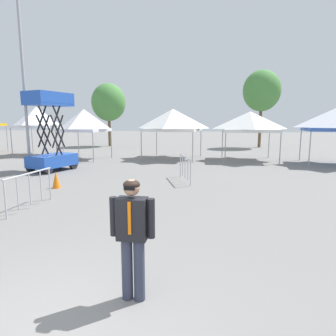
{
  "coord_description": "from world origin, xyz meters",
  "views": [
    {
      "loc": [
        1.91,
        -2.79,
        2.57
      ],
      "look_at": [
        0.31,
        4.98,
        1.3
      ],
      "focal_mm": 31.48,
      "sensor_mm": 36.0,
      "label": 1
    }
  ],
  "objects_px": {
    "canopy_tent_left_of_center": "(250,122)",
    "crowd_barrier_by_lift": "(29,183)",
    "tree_behind_tents_left": "(109,102)",
    "canopy_tent_behind_center": "(84,120)",
    "crowd_barrier_mid_lot": "(185,164)",
    "traffic_cone_lot_center": "(56,180)",
    "person_foreground": "(132,231)",
    "canopy_tent_behind_right": "(336,119)",
    "canopy_tent_far_right": "(37,117)",
    "light_pole_near_lift": "(23,66)",
    "scissor_lift": "(52,148)",
    "tree_behind_tents_center": "(262,91)",
    "canopy_tent_far_left": "(173,120)"
  },
  "relations": [
    {
      "from": "canopy_tent_far_right",
      "to": "tree_behind_tents_center",
      "type": "relative_size",
      "value": 0.49
    },
    {
      "from": "canopy_tent_behind_center",
      "to": "tree_behind_tents_left",
      "type": "distance_m",
      "value": 10.78
    },
    {
      "from": "canopy_tent_behind_center",
      "to": "tree_behind_tents_left",
      "type": "height_order",
      "value": "tree_behind_tents_left"
    },
    {
      "from": "person_foreground",
      "to": "light_pole_near_lift",
      "type": "relative_size",
      "value": 0.19
    },
    {
      "from": "canopy_tent_left_of_center",
      "to": "crowd_barrier_mid_lot",
      "type": "height_order",
      "value": "canopy_tent_left_of_center"
    },
    {
      "from": "tree_behind_tents_left",
      "to": "crowd_barrier_mid_lot",
      "type": "bearing_deg",
      "value": -57.76
    },
    {
      "from": "person_foreground",
      "to": "tree_behind_tents_center",
      "type": "xyz_separation_m",
      "value": [
        4.25,
        26.39,
        4.38
      ]
    },
    {
      "from": "canopy_tent_far_right",
      "to": "canopy_tent_left_of_center",
      "type": "distance_m",
      "value": 15.54
    },
    {
      "from": "canopy_tent_behind_right",
      "to": "crowd_barrier_by_lift",
      "type": "height_order",
      "value": "canopy_tent_behind_right"
    },
    {
      "from": "crowd_barrier_by_lift",
      "to": "traffic_cone_lot_center",
      "type": "height_order",
      "value": "crowd_barrier_by_lift"
    },
    {
      "from": "light_pole_near_lift",
      "to": "tree_behind_tents_center",
      "type": "height_order",
      "value": "light_pole_near_lift"
    },
    {
      "from": "canopy_tent_behind_right",
      "to": "crowd_barrier_mid_lot",
      "type": "bearing_deg",
      "value": -140.16
    },
    {
      "from": "tree_behind_tents_left",
      "to": "canopy_tent_far_right",
      "type": "bearing_deg",
      "value": -104.37
    },
    {
      "from": "canopy_tent_left_of_center",
      "to": "traffic_cone_lot_center",
      "type": "distance_m",
      "value": 12.85
    },
    {
      "from": "scissor_lift",
      "to": "tree_behind_tents_center",
      "type": "bearing_deg",
      "value": 54.14
    },
    {
      "from": "canopy_tent_far_right",
      "to": "canopy_tent_left_of_center",
      "type": "height_order",
      "value": "canopy_tent_far_right"
    },
    {
      "from": "crowd_barrier_by_lift",
      "to": "traffic_cone_lot_center",
      "type": "relative_size",
      "value": 3.25
    },
    {
      "from": "crowd_barrier_mid_lot",
      "to": "traffic_cone_lot_center",
      "type": "xyz_separation_m",
      "value": [
        -4.69,
        -2.35,
        -0.43
      ]
    },
    {
      "from": "tree_behind_tents_left",
      "to": "crowd_barrier_by_lift",
      "type": "height_order",
      "value": "tree_behind_tents_left"
    },
    {
      "from": "canopy_tent_behind_right",
      "to": "scissor_lift",
      "type": "relative_size",
      "value": 0.87
    },
    {
      "from": "canopy_tent_behind_right",
      "to": "light_pole_near_lift",
      "type": "height_order",
      "value": "light_pole_near_lift"
    },
    {
      "from": "canopy_tent_far_right",
      "to": "traffic_cone_lot_center",
      "type": "bearing_deg",
      "value": -52.18
    },
    {
      "from": "scissor_lift",
      "to": "traffic_cone_lot_center",
      "type": "height_order",
      "value": "scissor_lift"
    },
    {
      "from": "canopy_tent_far_right",
      "to": "canopy_tent_behind_center",
      "type": "distance_m",
      "value": 5.07
    },
    {
      "from": "light_pole_near_lift",
      "to": "canopy_tent_far_right",
      "type": "bearing_deg",
      "value": 122.12
    },
    {
      "from": "canopy_tent_left_of_center",
      "to": "crowd_barrier_by_lift",
      "type": "xyz_separation_m",
      "value": [
        -7.02,
        -12.55,
        -1.76
      ]
    },
    {
      "from": "person_foreground",
      "to": "scissor_lift",
      "type": "bearing_deg",
      "value": 127.78
    },
    {
      "from": "canopy_tent_far_left",
      "to": "tree_behind_tents_center",
      "type": "height_order",
      "value": "tree_behind_tents_center"
    },
    {
      "from": "canopy_tent_left_of_center",
      "to": "crowd_barrier_by_lift",
      "type": "distance_m",
      "value": 14.49
    },
    {
      "from": "tree_behind_tents_left",
      "to": "crowd_barrier_by_lift",
      "type": "relative_size",
      "value": 3.01
    },
    {
      "from": "canopy_tent_far_left",
      "to": "scissor_lift",
      "type": "relative_size",
      "value": 0.94
    },
    {
      "from": "traffic_cone_lot_center",
      "to": "canopy_tent_behind_right",
      "type": "bearing_deg",
      "value": 35.36
    },
    {
      "from": "canopy_tent_far_left",
      "to": "canopy_tent_behind_right",
      "type": "relative_size",
      "value": 1.09
    },
    {
      "from": "canopy_tent_left_of_center",
      "to": "scissor_lift",
      "type": "xyz_separation_m",
      "value": [
        -10.27,
        -6.36,
        -1.31
      ]
    },
    {
      "from": "light_pole_near_lift",
      "to": "person_foreground",
      "type": "bearing_deg",
      "value": -47.36
    },
    {
      "from": "canopy_tent_left_of_center",
      "to": "tree_behind_tents_left",
      "type": "distance_m",
      "value": 15.98
    },
    {
      "from": "light_pole_near_lift",
      "to": "canopy_tent_behind_center",
      "type": "bearing_deg",
      "value": 85.52
    },
    {
      "from": "light_pole_near_lift",
      "to": "crowd_barrier_mid_lot",
      "type": "height_order",
      "value": "light_pole_near_lift"
    },
    {
      "from": "canopy_tent_far_right",
      "to": "tree_behind_tents_center",
      "type": "height_order",
      "value": "tree_behind_tents_center"
    },
    {
      "from": "traffic_cone_lot_center",
      "to": "person_foreground",
      "type": "bearing_deg",
      "value": -50.39
    },
    {
      "from": "canopy_tent_behind_center",
      "to": "light_pole_near_lift",
      "type": "bearing_deg",
      "value": -94.48
    },
    {
      "from": "canopy_tent_far_right",
      "to": "light_pole_near_lift",
      "type": "bearing_deg",
      "value": -57.88
    },
    {
      "from": "canopy_tent_far_right",
      "to": "light_pole_near_lift",
      "type": "distance_m",
      "value": 8.52
    },
    {
      "from": "canopy_tent_left_of_center",
      "to": "crowd_barrier_by_lift",
      "type": "height_order",
      "value": "canopy_tent_left_of_center"
    },
    {
      "from": "tree_behind_tents_left",
      "to": "crowd_barrier_mid_lot",
      "type": "height_order",
      "value": "tree_behind_tents_left"
    },
    {
      "from": "canopy_tent_left_of_center",
      "to": "crowd_barrier_mid_lot",
      "type": "relative_size",
      "value": 1.84
    },
    {
      "from": "canopy_tent_behind_center",
      "to": "crowd_barrier_mid_lot",
      "type": "height_order",
      "value": "canopy_tent_behind_center"
    },
    {
      "from": "tree_behind_tents_left",
      "to": "tree_behind_tents_center",
      "type": "xyz_separation_m",
      "value": [
        14.99,
        1.54,
        0.99
      ]
    },
    {
      "from": "canopy_tent_behind_center",
      "to": "crowd_barrier_by_lift",
      "type": "relative_size",
      "value": 1.6
    },
    {
      "from": "canopy_tent_left_of_center",
      "to": "person_foreground",
      "type": "xyz_separation_m",
      "value": [
        -2.59,
        -16.26,
        -1.48
      ]
    }
  ]
}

